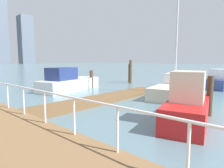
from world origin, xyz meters
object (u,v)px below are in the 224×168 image
object	(u,v)px
moored_boat_0	(68,82)
moored_boat_1	(223,81)
moored_boat_2	(175,86)
moored_boat_3	(188,106)

from	to	relation	value
moored_boat_0	moored_boat_1	size ratio (longest dim) A/B	0.91
moored_boat_0	moored_boat_2	distance (m)	8.59
moored_boat_1	moored_boat_3	xyz separation A→B (m)	(-11.78, -1.25, 0.02)
moored_boat_0	moored_boat_3	world-z (taller)	moored_boat_3
moored_boat_1	moored_boat_2	distance (m)	5.95
moored_boat_2	moored_boat_3	world-z (taller)	moored_boat_2
moored_boat_0	moored_boat_1	xyz separation A→B (m)	(9.75, -9.46, -0.02)
moored_boat_1	moored_boat_2	bearing A→B (deg)	161.02
moored_boat_1	moored_boat_2	world-z (taller)	moored_boat_2
moored_boat_0	moored_boat_3	size ratio (longest dim) A/B	1.43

